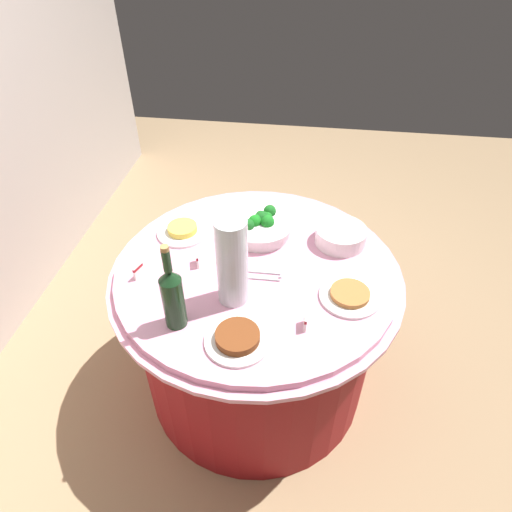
# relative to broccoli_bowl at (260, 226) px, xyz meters

# --- Properties ---
(ground_plane) EXTENTS (6.00, 6.00, 0.00)m
(ground_plane) POSITION_rel_broccoli_bowl_xyz_m (-0.21, -0.01, -0.78)
(ground_plane) COLOR #9E7F5B
(buffet_table) EXTENTS (1.16, 1.16, 0.74)m
(buffet_table) POSITION_rel_broccoli_bowl_xyz_m (-0.21, -0.01, -0.41)
(buffet_table) COLOR maroon
(buffet_table) RESTS_ON ground_plane
(broccoli_bowl) EXTENTS (0.28, 0.28, 0.10)m
(broccoli_bowl) POSITION_rel_broccoli_bowl_xyz_m (0.00, 0.00, 0.00)
(broccoli_bowl) COLOR white
(broccoli_bowl) RESTS_ON buffet_table
(plate_stack) EXTENTS (0.21, 0.21, 0.07)m
(plate_stack) POSITION_rel_broccoli_bowl_xyz_m (-0.01, -0.34, -0.01)
(plate_stack) COLOR white
(plate_stack) RESTS_ON buffet_table
(wine_bottle) EXTENTS (0.07, 0.07, 0.34)m
(wine_bottle) POSITION_rel_broccoli_bowl_xyz_m (-0.54, 0.22, 0.09)
(wine_bottle) COLOR #17361B
(wine_bottle) RESTS_ON buffet_table
(decorative_fruit_vase) EXTENTS (0.11, 0.11, 0.34)m
(decorative_fruit_vase) POSITION_rel_broccoli_bowl_xyz_m (-0.39, 0.05, 0.11)
(decorative_fruit_vase) COLOR silver
(decorative_fruit_vase) RESTS_ON buffet_table
(serving_tongs) EXTENTS (0.05, 0.17, 0.01)m
(serving_tongs) POSITION_rel_broccoli_bowl_xyz_m (-0.27, -0.04, -0.04)
(serving_tongs) COLOR silver
(serving_tongs) RESTS_ON buffet_table
(food_plate_fried_egg) EXTENTS (0.22, 0.22, 0.04)m
(food_plate_fried_egg) POSITION_rel_broccoli_bowl_xyz_m (-0.04, 0.33, -0.03)
(food_plate_fried_egg) COLOR white
(food_plate_fried_egg) RESTS_ON buffet_table
(food_plate_stir_fry) EXTENTS (0.22, 0.22, 0.04)m
(food_plate_stir_fry) POSITION_rel_broccoli_bowl_xyz_m (-0.59, -0.00, -0.02)
(food_plate_stir_fry) COLOR white
(food_plate_stir_fry) RESTS_ON buffet_table
(food_plate_peanuts) EXTENTS (0.22, 0.22, 0.03)m
(food_plate_peanuts) POSITION_rel_broccoli_bowl_xyz_m (-0.34, -0.37, -0.03)
(food_plate_peanuts) COLOR white
(food_plate_peanuts) RESTS_ON buffet_table
(label_placard_front) EXTENTS (0.05, 0.02, 0.05)m
(label_placard_front) POSITION_rel_broccoli_bowl_xyz_m (-0.33, 0.42, -0.01)
(label_placard_front) COLOR white
(label_placard_front) RESTS_ON buffet_table
(label_placard_mid) EXTENTS (0.05, 0.01, 0.05)m
(label_placard_mid) POSITION_rel_broccoli_bowl_xyz_m (-0.50, -0.22, -0.01)
(label_placard_mid) COLOR white
(label_placard_mid) RESTS_ON buffet_table
(label_placard_rear) EXTENTS (0.05, 0.02, 0.05)m
(label_placard_rear) POSITION_rel_broccoli_bowl_xyz_m (-0.23, 0.22, -0.01)
(label_placard_rear) COLOR white
(label_placard_rear) RESTS_ON buffet_table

